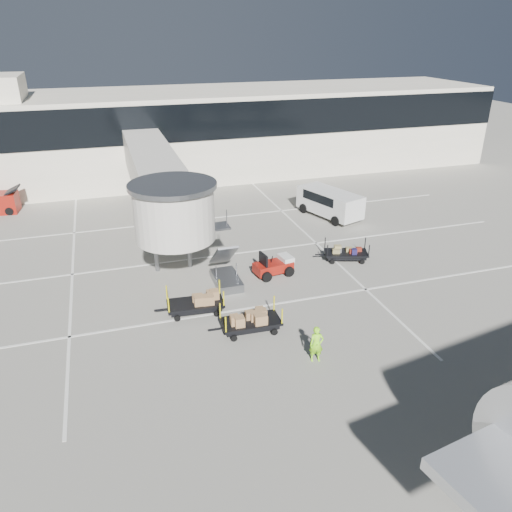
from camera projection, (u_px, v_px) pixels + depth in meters
The scene contains 10 objects.
ground at pixel (278, 325), 25.04m from camera, with size 140.00×140.00×0.00m, color gray.
lane_markings at pixel (221, 253), 32.94m from camera, with size 40.00×30.00×0.02m.
terminal at pixel (173, 133), 49.16m from camera, with size 64.00×12.11×15.20m.
jet_bridge at pixel (160, 183), 32.79m from camera, with size 5.70×20.40×6.03m.
baggage_tug at pixel (274, 266), 29.90m from camera, with size 2.49×1.82×1.53m.
suitcase_cart at pixel (347, 253), 31.83m from camera, with size 3.39×2.10×1.30m.
box_cart_near at pixel (251, 321), 24.35m from camera, with size 3.58×1.54×1.39m.
box_cart_far at pixel (193, 304), 25.93m from camera, with size 3.63×1.66×1.41m.
ground_worker at pixel (316, 344), 22.03m from camera, with size 0.63×0.41×1.72m, color #87F019.
minivan at pixel (328, 201), 38.96m from camera, with size 3.85×5.81×2.05m.
Camera 1 is at (-7.44, -19.97, 13.63)m, focal length 35.00 mm.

